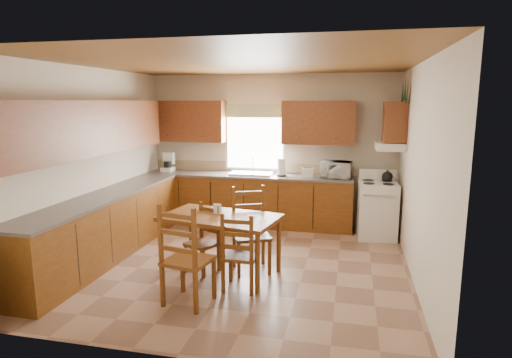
% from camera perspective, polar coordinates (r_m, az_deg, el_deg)
% --- Properties ---
extents(floor, '(4.50, 4.50, 0.00)m').
position_cam_1_polar(floor, '(6.03, -2.05, -11.26)').
color(floor, '#8F6A51').
rests_on(floor, ground).
extents(ceiling, '(4.50, 4.50, 0.00)m').
position_cam_1_polar(ceiling, '(5.63, -2.24, 15.22)').
color(ceiling, brown).
rests_on(ceiling, floor).
extents(wall_left, '(4.50, 4.50, 0.00)m').
position_cam_1_polar(wall_left, '(6.61, -21.36, 2.06)').
color(wall_left, beige).
rests_on(wall_left, floor).
extents(wall_right, '(4.50, 4.50, 0.00)m').
position_cam_1_polar(wall_right, '(5.55, 20.92, 0.64)').
color(wall_right, beige).
rests_on(wall_right, floor).
extents(wall_back, '(4.50, 4.50, 0.00)m').
position_cam_1_polar(wall_back, '(7.86, 2.05, 3.97)').
color(wall_back, beige).
rests_on(wall_back, floor).
extents(wall_front, '(4.50, 4.50, 0.00)m').
position_cam_1_polar(wall_front, '(3.59, -11.33, -3.89)').
color(wall_front, beige).
rests_on(wall_front, floor).
extents(lower_cab_back, '(3.75, 0.60, 0.88)m').
position_cam_1_polar(lower_cab_back, '(7.80, -1.12, -2.86)').
color(lower_cab_back, brown).
rests_on(lower_cab_back, floor).
extents(lower_cab_left, '(0.60, 3.60, 0.88)m').
position_cam_1_polar(lower_cab_left, '(6.51, -19.36, -6.12)').
color(lower_cab_left, brown).
rests_on(lower_cab_left, floor).
extents(counter_back, '(3.75, 0.63, 0.04)m').
position_cam_1_polar(counter_back, '(7.71, -1.13, 0.47)').
color(counter_back, '#594F4A').
rests_on(counter_back, lower_cab_back).
extents(counter_left, '(0.63, 3.60, 0.04)m').
position_cam_1_polar(counter_left, '(6.40, -19.61, -2.17)').
color(counter_left, '#594F4A').
rests_on(counter_left, lower_cab_left).
extents(backsplash, '(3.75, 0.01, 0.18)m').
position_cam_1_polar(backsplash, '(7.97, -0.63, 1.60)').
color(backsplash, '#99835C').
rests_on(backsplash, counter_back).
extents(upper_cab_back_left, '(1.41, 0.33, 0.75)m').
position_cam_1_polar(upper_cab_back_left, '(8.09, -9.09, 7.62)').
color(upper_cab_back_left, brown).
rests_on(upper_cab_back_left, wall_back).
extents(upper_cab_back_right, '(1.25, 0.33, 0.75)m').
position_cam_1_polar(upper_cab_back_right, '(7.54, 8.35, 7.45)').
color(upper_cab_back_right, brown).
rests_on(upper_cab_back_right, wall_back).
extents(upper_cab_left, '(0.33, 3.60, 0.75)m').
position_cam_1_polar(upper_cab_left, '(6.35, -21.17, 6.35)').
color(upper_cab_left, brown).
rests_on(upper_cab_left, wall_left).
extents(upper_cab_stove, '(0.33, 0.62, 0.62)m').
position_cam_1_polar(upper_cab_stove, '(7.11, 17.99, 7.26)').
color(upper_cab_stove, brown).
rests_on(upper_cab_stove, wall_right).
extents(range_hood, '(0.44, 0.62, 0.12)m').
position_cam_1_polar(range_hood, '(7.13, 17.42, 4.23)').
color(range_hood, silver).
rests_on(range_hood, wall_right).
extents(window_frame, '(1.13, 0.02, 1.18)m').
position_cam_1_polar(window_frame, '(7.87, -0.14, 5.45)').
color(window_frame, silver).
rests_on(window_frame, wall_back).
extents(window_pane, '(1.05, 0.01, 1.10)m').
position_cam_1_polar(window_pane, '(7.86, -0.15, 5.45)').
color(window_pane, white).
rests_on(window_pane, wall_back).
extents(window_valance, '(1.19, 0.01, 0.24)m').
position_cam_1_polar(window_valance, '(7.81, -0.19, 9.09)').
color(window_valance, '#477035').
rests_on(window_valance, wall_back).
extents(sink_basin, '(0.75, 0.45, 0.04)m').
position_cam_1_polar(sink_basin, '(7.68, -0.58, 0.74)').
color(sink_basin, silver).
rests_on(sink_basin, counter_back).
extents(pine_decal_a, '(0.22, 0.22, 0.36)m').
position_cam_1_polar(pine_decal_a, '(6.80, 19.57, 11.10)').
color(pine_decal_a, '#1B4227').
rests_on(pine_decal_a, wall_right).
extents(pine_decal_b, '(0.22, 0.22, 0.36)m').
position_cam_1_polar(pine_decal_b, '(7.12, 19.28, 11.38)').
color(pine_decal_b, '#1B4227').
rests_on(pine_decal_b, wall_right).
extents(pine_decal_c, '(0.22, 0.22, 0.36)m').
position_cam_1_polar(pine_decal_c, '(7.44, 18.99, 11.02)').
color(pine_decal_c, '#1B4227').
rests_on(pine_decal_c, wall_right).
extents(stove, '(0.65, 0.67, 0.90)m').
position_cam_1_polar(stove, '(7.31, 15.79, -4.06)').
color(stove, silver).
rests_on(stove, floor).
extents(coffeemaker, '(0.23, 0.25, 0.30)m').
position_cam_1_polar(coffeemaker, '(8.20, -11.69, 2.08)').
color(coffeemaker, silver).
rests_on(coffeemaker, counter_back).
extents(paper_towel, '(0.13, 0.13, 0.31)m').
position_cam_1_polar(paper_towel, '(7.54, 3.38, 1.58)').
color(paper_towel, white).
rests_on(paper_towel, counter_back).
extents(toaster, '(0.20, 0.13, 0.16)m').
position_cam_1_polar(toaster, '(7.45, 6.87, 0.84)').
color(toaster, silver).
rests_on(toaster, counter_back).
extents(microwave, '(0.50, 0.38, 0.28)m').
position_cam_1_polar(microwave, '(7.47, 10.64, 1.24)').
color(microwave, silver).
rests_on(microwave, counter_back).
extents(dining_table, '(1.59, 1.09, 0.78)m').
position_cam_1_polar(dining_table, '(5.60, -4.73, -8.77)').
color(dining_table, brown).
rests_on(dining_table, floor).
extents(chair_near_left, '(0.40, 0.38, 0.95)m').
position_cam_1_polar(chair_near_left, '(5.14, -2.08, -9.52)').
color(chair_near_left, brown).
rests_on(chair_near_left, floor).
extents(chair_near_right, '(0.56, 0.54, 1.14)m').
position_cam_1_polar(chair_near_right, '(4.82, -9.06, -9.84)').
color(chair_near_right, brown).
rests_on(chair_near_right, floor).
extents(chair_far_left, '(0.60, 0.59, 1.10)m').
position_cam_1_polar(chair_far_left, '(5.63, -0.62, -6.90)').
color(chair_far_left, brown).
rests_on(chair_far_left, floor).
extents(chair_far_right, '(0.49, 0.48, 0.88)m').
position_cam_1_polar(chair_far_right, '(5.69, -7.19, -7.96)').
color(chair_far_right, brown).
rests_on(chair_far_right, floor).
extents(table_paper, '(0.21, 0.28, 0.00)m').
position_cam_1_polar(table_paper, '(5.28, -1.41, -5.47)').
color(table_paper, white).
rests_on(table_paper, dining_table).
extents(table_card, '(0.10, 0.02, 0.13)m').
position_cam_1_polar(table_card, '(5.57, -5.16, -3.99)').
color(table_card, white).
rests_on(table_card, dining_table).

